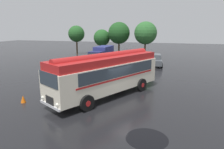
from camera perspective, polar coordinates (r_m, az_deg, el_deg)
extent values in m
plane|color=black|center=(15.74, 0.77, -6.67)|extent=(120.00, 120.00, 0.00)
cube|color=silver|center=(15.84, -1.45, -0.49)|extent=(7.02, 9.96, 2.10)
cube|color=red|center=(15.58, -1.48, 4.26)|extent=(6.75, 9.69, 0.56)
cylinder|color=red|center=(15.54, -1.49, 5.21)|extent=(5.12, 8.61, 0.60)
cube|color=#2D3842|center=(15.07, 2.71, 1.00)|extent=(3.90, 7.02, 0.84)
cube|color=#2D3842|center=(16.83, -3.73, 2.28)|extent=(3.90, 7.02, 0.84)
cube|color=red|center=(15.13, 2.43, -1.05)|extent=(3.99, 7.19, 0.12)
cube|color=red|center=(16.87, -3.95, 0.43)|extent=(3.99, 7.19, 0.12)
cube|color=#2D3842|center=(12.81, -17.78, -1.37)|extent=(1.94, 1.09, 0.88)
cube|color=black|center=(13.21, -17.38, -7.13)|extent=(0.82, 0.49, 0.56)
cube|color=silver|center=(13.31, -17.36, -8.49)|extent=(2.13, 1.24, 0.16)
sphere|color=white|center=(12.47, -15.41, -8.37)|extent=(0.22, 0.22, 0.22)
sphere|color=white|center=(13.97, -19.18, -6.27)|extent=(0.22, 0.22, 0.22)
cylinder|color=black|center=(13.27, -7.18, -8.12)|extent=(0.78, 1.10, 1.10)
cylinder|color=red|center=(13.27, -7.18, -8.12)|extent=(0.47, 0.49, 0.39)
cylinder|color=black|center=(15.28, -13.30, -5.47)|extent=(0.78, 1.10, 1.10)
cylinder|color=red|center=(15.28, -13.30, -5.47)|extent=(0.47, 0.49, 0.39)
cylinder|color=black|center=(17.42, 8.45, -2.94)|extent=(0.78, 1.10, 1.10)
cylinder|color=red|center=(17.42, 8.45, -2.94)|extent=(0.47, 0.49, 0.39)
cylinder|color=black|center=(19.00, 2.11, -1.43)|extent=(0.78, 1.10, 1.10)
cylinder|color=red|center=(19.00, 2.11, -1.43)|extent=(0.47, 0.49, 0.39)
cube|color=#4C5156|center=(29.85, 1.67, 4.20)|extent=(1.90, 4.28, 0.70)
cube|color=#4C5156|center=(29.89, 1.73, 5.51)|extent=(1.60, 2.25, 0.64)
cube|color=#2D3842|center=(29.76, 3.17, 5.46)|extent=(0.12, 1.93, 0.50)
cube|color=#2D3842|center=(30.05, 0.31, 5.56)|extent=(0.12, 1.93, 0.50)
cylinder|color=black|center=(28.48, 2.90, 3.04)|extent=(0.23, 0.65, 0.64)
cylinder|color=black|center=(28.83, -0.55, 3.18)|extent=(0.23, 0.65, 0.64)
cylinder|color=black|center=(31.02, 3.73, 3.87)|extent=(0.23, 0.65, 0.64)
cylinder|color=black|center=(31.34, 0.54, 3.99)|extent=(0.23, 0.65, 0.64)
cube|color=silver|center=(29.62, 7.53, 4.02)|extent=(1.84, 4.25, 0.70)
cube|color=silver|center=(29.67, 7.62, 5.34)|extent=(1.57, 2.23, 0.64)
cube|color=#2D3842|center=(29.55, 9.07, 5.26)|extent=(0.09, 1.93, 0.50)
cube|color=#2D3842|center=(29.80, 6.18, 5.42)|extent=(0.09, 1.93, 0.50)
cylinder|color=black|center=(28.27, 8.80, 2.82)|extent=(0.22, 0.65, 0.64)
cylinder|color=black|center=(28.58, 5.31, 3.03)|extent=(0.22, 0.65, 0.64)
cylinder|color=black|center=(30.81, 9.54, 3.65)|extent=(0.22, 0.65, 0.64)
cylinder|color=black|center=(31.10, 6.33, 3.84)|extent=(0.22, 0.65, 0.64)
cube|color=#4C5156|center=(29.25, 12.17, 3.72)|extent=(2.15, 4.36, 0.70)
cube|color=#4C5156|center=(29.30, 12.22, 5.06)|extent=(1.73, 2.34, 0.64)
cube|color=#2D3842|center=(29.35, 13.70, 5.00)|extent=(0.24, 1.92, 0.50)
cube|color=#2D3842|center=(29.26, 10.73, 5.12)|extent=(0.24, 1.92, 0.50)
cylinder|color=black|center=(28.09, 14.05, 2.51)|extent=(0.27, 0.66, 0.64)
cylinder|color=black|center=(27.99, 10.46, 2.65)|extent=(0.27, 0.66, 0.64)
cylinder|color=black|center=(30.65, 13.67, 3.40)|extent=(0.27, 0.66, 0.64)
cylinder|color=black|center=(30.55, 10.37, 3.54)|extent=(0.27, 0.66, 0.64)
cube|color=navy|center=(31.92, -2.36, 6.20)|extent=(2.30, 4.09, 2.10)
cube|color=navy|center=(29.31, -4.51, 5.05)|extent=(2.03, 1.88, 1.60)
cube|color=#2D3842|center=(28.48, -5.25, 5.36)|extent=(1.70, 0.16, 0.72)
cylinder|color=black|center=(29.08, -2.57, 3.41)|extent=(0.30, 0.82, 0.80)
cylinder|color=black|center=(29.93, -6.26, 3.63)|extent=(0.30, 0.82, 0.80)
cylinder|color=black|center=(32.36, -0.15, 4.43)|extent=(0.30, 0.82, 0.80)
cylinder|color=black|center=(33.12, -3.54, 4.61)|extent=(0.30, 0.82, 0.80)
cylinder|color=#4C3823|center=(41.97, -9.98, 7.72)|extent=(0.31, 0.31, 2.91)
sphere|color=#235623|center=(41.81, -10.13, 11.38)|extent=(3.29, 3.29, 3.29)
sphere|color=#235623|center=(41.96, -10.14, 11.91)|extent=(2.26, 2.26, 2.26)
cylinder|color=#4C3823|center=(39.84, -2.88, 7.12)|extent=(0.27, 0.27, 2.23)
sphere|color=#235623|center=(39.66, -2.92, 10.45)|extent=(3.21, 3.21, 3.21)
sphere|color=#235623|center=(40.04, -2.83, 10.65)|extent=(2.38, 2.38, 2.38)
cylinder|color=#4C3823|center=(38.09, 1.98, 7.33)|extent=(0.32, 0.32, 2.88)
sphere|color=#1E4C1E|center=(37.90, 2.02, 11.77)|extent=(4.02, 4.02, 4.02)
sphere|color=#1E4C1E|center=(38.18, 2.35, 11.86)|extent=(2.62, 2.62, 2.62)
cylinder|color=#4C3823|center=(36.88, 9.39, 7.00)|extent=(0.30, 0.30, 2.92)
sphere|color=#2D662D|center=(36.69, 9.56, 11.62)|extent=(4.02, 4.02, 4.02)
sphere|color=#2D662D|center=(36.77, 9.64, 11.27)|extent=(2.21, 2.21, 2.21)
cone|color=orange|center=(16.08, -24.05, -6.40)|extent=(0.36, 0.36, 0.55)
cylinder|color=black|center=(10.53, 9.93, -17.58)|extent=(2.11, 2.11, 0.01)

